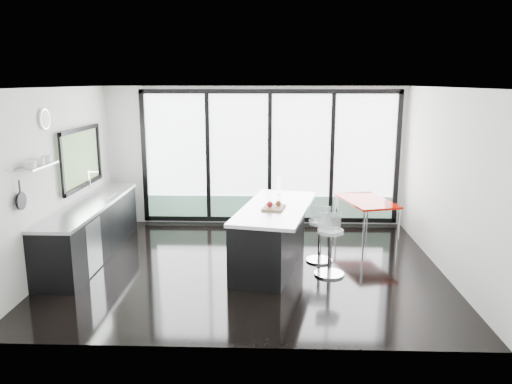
{
  "coord_description": "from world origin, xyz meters",
  "views": [
    {
      "loc": [
        0.38,
        -7.51,
        2.89
      ],
      "look_at": [
        0.1,
        0.3,
        1.15
      ],
      "focal_mm": 35.0,
      "sensor_mm": 36.0,
      "label": 1
    }
  ],
  "objects_px": {
    "bar_stool_near": "(330,252)",
    "red_table": "(366,218)",
    "island": "(271,234)",
    "bar_stool_far": "(320,241)"
  },
  "relations": [
    {
      "from": "island",
      "to": "bar_stool_far",
      "type": "bearing_deg",
      "value": 9.4
    },
    {
      "from": "bar_stool_far",
      "to": "red_table",
      "type": "height_order",
      "value": "red_table"
    },
    {
      "from": "bar_stool_near",
      "to": "bar_stool_far",
      "type": "xyz_separation_m",
      "value": [
        -0.1,
        0.6,
        -0.02
      ]
    },
    {
      "from": "island",
      "to": "bar_stool_far",
      "type": "height_order",
      "value": "island"
    },
    {
      "from": "bar_stool_near",
      "to": "red_table",
      "type": "distance_m",
      "value": 2.14
    },
    {
      "from": "island",
      "to": "bar_stool_near",
      "type": "height_order",
      "value": "island"
    },
    {
      "from": "island",
      "to": "bar_stool_near",
      "type": "distance_m",
      "value": 1.02
    },
    {
      "from": "island",
      "to": "red_table",
      "type": "bearing_deg",
      "value": 39.6
    },
    {
      "from": "island",
      "to": "red_table",
      "type": "distance_m",
      "value": 2.32
    },
    {
      "from": "bar_stool_near",
      "to": "bar_stool_far",
      "type": "relative_size",
      "value": 1.05
    }
  ]
}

